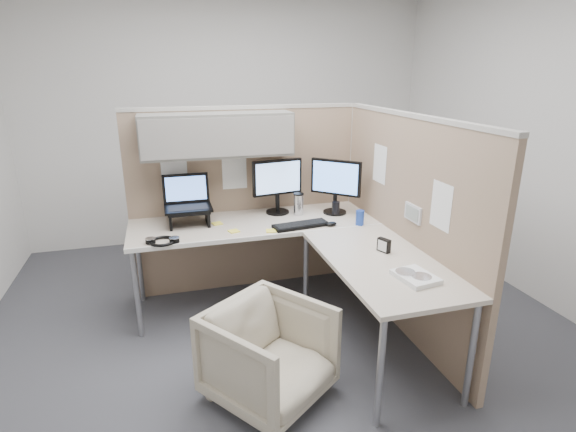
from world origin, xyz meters
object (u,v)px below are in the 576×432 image
object	(u,v)px
monitor_left	(277,182)
keyboard	(301,225)
office_chair	(269,350)
desk	(296,241)

from	to	relation	value
monitor_left	keyboard	bearing A→B (deg)	-86.65
office_chair	monitor_left	xyz separation A→B (m)	(0.41, 1.36, 0.68)
office_chair	keyboard	bearing A→B (deg)	26.65
keyboard	monitor_left	bearing A→B (deg)	95.41
office_chair	monitor_left	world-z (taller)	monitor_left
keyboard	desk	bearing A→B (deg)	-124.88
office_chair	keyboard	size ratio (longest dim) A/B	1.46
office_chair	monitor_left	bearing A→B (deg)	37.20
desk	monitor_left	xyz separation A→B (m)	(0.01, 0.58, 0.32)
office_chair	keyboard	xyz separation A→B (m)	(0.50, 0.96, 0.42)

